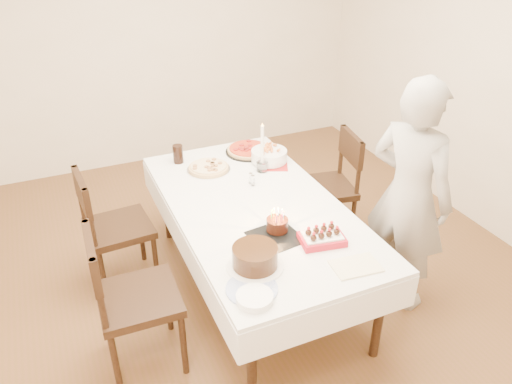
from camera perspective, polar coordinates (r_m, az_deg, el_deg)
name	(u,v)px	position (r m, az deg, el deg)	size (l,w,h in m)	color
floor	(254,279)	(4.06, -0.26, -9.88)	(5.00, 5.00, 0.00)	brown
wall_back	(160,41)	(5.64, -10.92, 16.64)	(4.50, 0.04, 2.70)	beige
wall_right	(503,80)	(4.68, 26.42, 11.40)	(0.04, 5.00, 2.70)	beige
dining_table	(256,248)	(3.76, 0.00, -6.37)	(1.14, 2.14, 0.75)	white
chair_right_savory	(325,188)	(4.32, 7.85, 0.46)	(0.50, 0.50, 0.99)	black
chair_left_savory	(119,228)	(3.90, -15.39, -3.97)	(0.51, 0.51, 0.99)	black
chair_left_dessert	(139,299)	(3.20, -13.24, -11.78)	(0.53, 0.53, 1.03)	black
person	(409,197)	(3.58, 17.04, -0.55)	(0.63, 0.41, 1.72)	#A3A09A
pizza_white	(209,168)	(4.02, -5.44, 2.77)	(0.35, 0.35, 0.04)	beige
pizza_pepperoni	(249,150)	(4.31, -0.83, 4.84)	(0.40, 0.40, 0.04)	red
red_placemat	(275,166)	(4.09, 2.15, 3.03)	(0.21, 0.21, 0.01)	#B21E1E
pasta_bowl	(269,156)	(4.13, 1.50, 4.17)	(0.30, 0.30, 0.09)	white
taper_candle	(262,147)	(3.91, 0.71, 5.11)	(0.09, 0.09, 0.41)	white
shaker_pair	(253,180)	(3.77, -0.36, 1.33)	(0.07, 0.07, 0.08)	white
cola_glass	(178,154)	(4.16, -8.91, 4.31)	(0.08, 0.08, 0.15)	black
layer_cake	(255,257)	(2.93, -0.12, -7.46)	(0.34, 0.34, 0.13)	#311B0C
cake_board	(276,237)	(3.21, 2.27, -5.20)	(0.30, 0.30, 0.01)	black
birthday_cake	(277,220)	(3.23, 2.46, -3.25)	(0.14, 0.14, 0.15)	#3D1A10
strawberry_box	(322,238)	(3.18, 7.56, -5.21)	(0.28, 0.18, 0.07)	#A31221
box_lid	(356,267)	(3.03, 11.33, -8.39)	(0.28, 0.19, 0.02)	beige
plate_stack	(255,298)	(2.73, -0.17, -12.03)	(0.20, 0.20, 0.04)	white
china_plate	(252,289)	(2.81, -0.50, -11.01)	(0.29, 0.29, 0.01)	white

